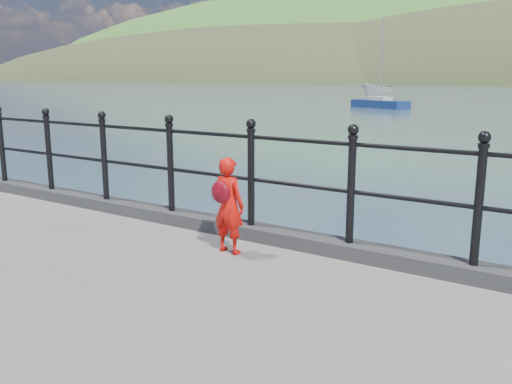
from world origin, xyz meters
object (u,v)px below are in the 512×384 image
Objects in this scene: railing at (209,161)px; sailboat_port at (380,104)px; launch_white at (378,93)px; child at (228,205)px.

sailboat_port is at bearing 108.35° from railing.
launch_white is 0.66× the size of sailboat_port.
railing reaches higher than launch_white.
railing is at bearing -49.06° from sailboat_port.
railing is 18.05× the size of child.
railing is at bearing -62.94° from launch_white.
launch_white is 10.11m from sailboat_port.
launch_white is at bearing -69.07° from child.
railing is 3.40× the size of launch_white.
railing reaches higher than child.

